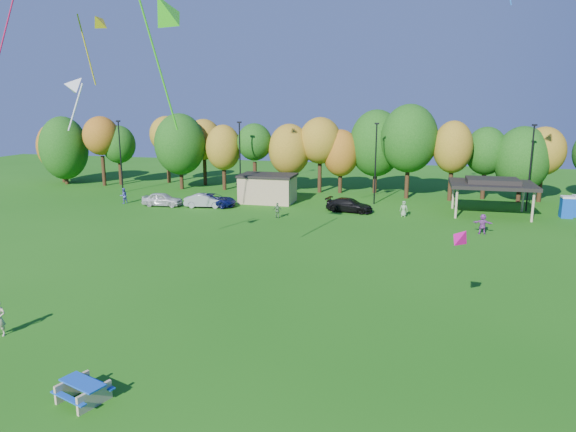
% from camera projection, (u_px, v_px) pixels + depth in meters
% --- Properties ---
extents(ground, '(160.00, 160.00, 0.00)m').
position_uv_depth(ground, '(240.00, 384.00, 20.89)').
color(ground, '#19600F').
rests_on(ground, ground).
extents(tree_line, '(93.57, 10.55, 11.15)m').
position_uv_depth(tree_line, '(355.00, 147.00, 62.96)').
color(tree_line, black).
rests_on(tree_line, ground).
extents(lamp_posts, '(64.50, 0.25, 9.09)m').
position_uv_depth(lamp_posts, '(376.00, 161.00, 57.23)').
color(lamp_posts, black).
rests_on(lamp_posts, ground).
extents(utility_building, '(6.30, 4.30, 3.25)m').
position_uv_depth(utility_building, '(268.00, 188.00, 58.91)').
color(utility_building, tan).
rests_on(utility_building, ground).
extents(pavilion, '(8.20, 6.20, 3.77)m').
position_uv_depth(pavilion, '(492.00, 184.00, 51.88)').
color(pavilion, tan).
rests_on(pavilion, ground).
extents(picnic_table, '(2.26, 2.06, 0.81)m').
position_uv_depth(picnic_table, '(83.00, 390.00, 19.61)').
color(picnic_table, tan).
rests_on(picnic_table, ground).
extents(car_a, '(4.55, 2.11, 1.51)m').
position_uv_depth(car_a, '(162.00, 199.00, 56.92)').
color(car_a, silver).
rests_on(car_a, ground).
extents(car_b, '(4.64, 2.25, 1.46)m').
position_uv_depth(car_b, '(205.00, 201.00, 56.23)').
color(car_b, '#A8A8AD').
rests_on(car_b, ground).
extents(car_c, '(5.15, 2.42, 1.42)m').
position_uv_depth(car_c, '(213.00, 200.00, 56.61)').
color(car_c, '#0D144F').
rests_on(car_c, ground).
extents(car_d, '(5.22, 2.88, 1.43)m').
position_uv_depth(car_d, '(349.00, 205.00, 53.87)').
color(car_d, black).
rests_on(car_d, ground).
extents(far_person_0, '(1.71, 0.69, 1.79)m').
position_uv_depth(far_person_0, '(483.00, 224.00, 44.67)').
color(far_person_0, purple).
rests_on(far_person_0, ground).
extents(far_person_1, '(1.00, 1.08, 1.77)m').
position_uv_depth(far_person_1, '(124.00, 196.00, 58.36)').
color(far_person_1, '#5356B7').
rests_on(far_person_1, ground).
extents(far_person_2, '(0.91, 0.39, 1.55)m').
position_uv_depth(far_person_2, '(278.00, 210.00, 50.88)').
color(far_person_2, '#507C4C').
rests_on(far_person_2, ground).
extents(far_person_3, '(0.83, 0.59, 1.60)m').
position_uv_depth(far_person_3, '(404.00, 209.00, 51.61)').
color(far_person_3, '#7CA26F').
rests_on(far_person_3, ground).
extents(kite_0, '(1.45, 1.50, 1.19)m').
position_uv_depth(kite_0, '(462.00, 236.00, 24.42)').
color(kite_0, '#D50B80').
extents(kite_7, '(2.36, 4.65, 7.66)m').
position_uv_depth(kite_7, '(165.00, 10.00, 27.90)').
color(kite_7, '#39D41C').
extents(kite_12, '(1.27, 3.18, 5.37)m').
position_uv_depth(kite_12, '(98.00, 22.00, 37.51)').
color(kite_12, yellow).
extents(kite_14, '(1.98, 1.88, 3.47)m').
position_uv_depth(kite_14, '(77.00, 84.00, 30.22)').
color(kite_14, white).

